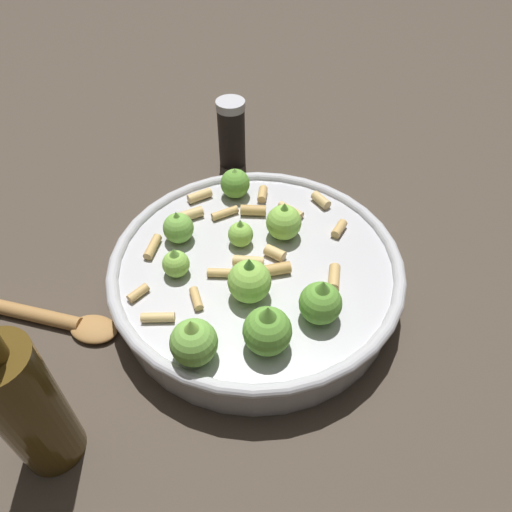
% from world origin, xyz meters
% --- Properties ---
extents(ground_plane, '(2.40, 2.40, 0.00)m').
position_xyz_m(ground_plane, '(0.00, 0.00, 0.00)').
color(ground_plane, '#42382D').
extents(cooking_pan, '(0.32, 0.32, 0.11)m').
position_xyz_m(cooking_pan, '(-0.00, 0.00, 0.03)').
color(cooking_pan, '#B7B7BC').
rests_on(cooking_pan, ground).
extents(pepper_shaker, '(0.04, 0.04, 0.10)m').
position_xyz_m(pepper_shaker, '(0.25, -0.06, 0.05)').
color(pepper_shaker, black).
rests_on(pepper_shaker, ground).
extents(olive_oil_bottle, '(0.05, 0.05, 0.20)m').
position_xyz_m(olive_oil_bottle, '(-0.10, 0.23, 0.08)').
color(olive_oil_bottle, '#4C3814').
rests_on(olive_oil_bottle, ground).
extents(wooden_spoon, '(0.15, 0.20, 0.02)m').
position_xyz_m(wooden_spoon, '(0.05, 0.24, 0.01)').
color(wooden_spoon, '#9E703D').
rests_on(wooden_spoon, ground).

